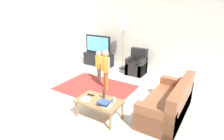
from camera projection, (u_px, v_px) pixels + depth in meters
ground at (100, 100)px, 5.07m from camera, size 7.80×7.80×0.00m
wall_back at (146, 33)px, 6.99m from camera, size 6.00×0.12×2.70m
wall_left at (22, 38)px, 6.08m from camera, size 0.12×6.00×2.70m
area_rug at (95, 87)px, 5.76m from camera, size 2.20×1.60×0.01m
tv_stand at (99, 59)px, 7.64m from camera, size 1.20×0.44×0.50m
tv at (98, 45)px, 7.42m from camera, size 1.10×0.28×0.71m
couch at (170, 104)px, 4.28m from camera, size 0.80×1.80×0.86m
armchair at (137, 66)px, 6.76m from camera, size 0.60×0.60×0.90m
floor_lamp at (123, 28)px, 6.82m from camera, size 0.36×0.36×1.78m
child_near_tv at (99, 63)px, 5.99m from camera, size 0.33×0.18×1.02m
child_center at (106, 66)px, 5.47m from camera, size 0.35×0.25×1.17m
coffee_table at (99, 102)px, 4.19m from camera, size 1.00×0.60×0.42m
book_stack at (104, 104)px, 3.95m from camera, size 0.28×0.22×0.10m
bottle at (104, 94)px, 4.21m from camera, size 0.06×0.06×0.28m
tv_remote at (91, 95)px, 4.40m from camera, size 0.17×0.07×0.02m
soda_can at (114, 100)px, 4.08m from camera, size 0.07×0.07×0.12m
plate at (85, 99)px, 4.21m from camera, size 0.22×0.22×0.02m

